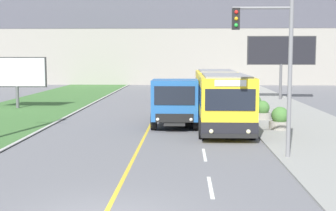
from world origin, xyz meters
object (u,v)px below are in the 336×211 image
Objects in this scene: billboard_large at (281,52)px; city_bus at (220,98)px; dump_truck at (175,103)px; planter_round_near at (280,119)px; billboard_small at (17,73)px; planter_round_third at (255,104)px; car_distant at (180,94)px; planter_round_second at (262,111)px; traffic_light_mast at (273,57)px.

city_bus is at bearing -113.62° from billboard_large.
dump_truck is at bearing -119.40° from billboard_large.
billboard_large is 17.66m from planter_round_near.
billboard_small reaches higher than planter_round_near.
planter_round_near is (17.50, -9.68, -2.04)m from billboard_small.
planter_round_third is at bearing 51.27° from dump_truck.
planter_round_near is at bearing -37.36° from city_bus.
billboard_small reaches higher than planter_round_third.
city_bus is at bearing -79.33° from car_distant.
planter_round_third is at bearing 91.10° from planter_round_near.
billboard_large is 5.29× the size of planter_round_second.
traffic_light_mast reaches higher than planter_round_near.
traffic_light_mast is 1.02× the size of billboard_large.
billboard_large is at bearing 66.38° from city_bus.
billboard_large is 5.23× the size of planter_round_third.
billboard_small is 18.28m from planter_round_second.
planter_round_near is (1.68, 6.82, -3.28)m from traffic_light_mast.
dump_truck is (-2.53, -1.21, -0.20)m from city_bus.
planter_round_third is at bearing 88.02° from planter_round_second.
dump_truck is 5.84× the size of planter_round_near.
traffic_light_mast reaches higher than billboard_large.
traffic_light_mast is 24.31m from billboard_large.
city_bus is 11.14× the size of planter_round_third.
city_bus is at bearing 142.64° from planter_round_near.
car_distant reaches higher than planter_round_second.
city_bus is 10.79× the size of planter_round_near.
planter_round_near is (3.00, -2.29, -0.93)m from city_bus.
city_bus is 3.29m from planter_round_second.
planter_round_third is at bearing 62.60° from city_bus.
traffic_light_mast reaches higher than car_distant.
billboard_small is (-12.05, -5.61, 1.94)m from car_distant.
billboard_large is 1.34× the size of billboard_small.
billboard_large is 22.20m from billboard_small.
dump_truck is at bearing -128.73° from planter_round_third.
planter_round_third is (2.85, 5.50, -0.94)m from city_bus.
city_bus is 13.25m from car_distant.
planter_round_near is 1.04× the size of planter_round_second.
car_distant is (0.08, 14.21, -0.64)m from dump_truck.
traffic_light_mast is (1.32, -9.11, 2.35)m from city_bus.
traffic_light_mast is at bearing -46.19° from billboard_small.
billboard_large reaches higher than city_bus.
traffic_light_mast is (3.77, -22.10, 3.18)m from car_distant.
dump_truck is at bearing -90.33° from car_distant.
planter_round_second is at bearing 30.56° from city_bus.
billboard_large is at bearing 19.17° from billboard_small.
car_distant is at bearing 114.38° from planter_round_second.
billboard_small is at bearing 161.43° from planter_round_second.
planter_round_third is (1.53, 14.60, -3.29)m from traffic_light_mast.
traffic_light_mast reaches higher than planter_round_second.
planter_round_near is (5.45, -15.28, -0.10)m from car_distant.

